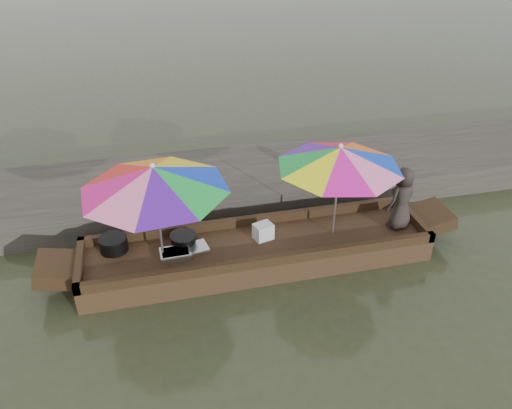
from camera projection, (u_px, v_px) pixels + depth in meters
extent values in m
plane|color=#2A331D|center=(257.00, 262.00, 7.88)|extent=(80.00, 80.00, 0.00)
cube|color=#2D2B26|center=(231.00, 182.00, 9.57)|extent=(22.00, 2.20, 0.50)
cube|color=black|center=(257.00, 253.00, 7.79)|extent=(5.36, 1.20, 0.35)
cylinder|color=black|center=(114.00, 244.00, 7.50)|extent=(0.42, 0.42, 0.22)
cube|color=silver|center=(175.00, 254.00, 7.40)|extent=(0.46, 0.32, 0.09)
cube|color=silver|center=(193.00, 249.00, 7.53)|extent=(0.50, 0.39, 0.06)
cylinder|color=black|center=(183.00, 240.00, 7.62)|extent=(0.38, 0.38, 0.18)
cube|color=silver|center=(263.00, 232.00, 7.75)|extent=(0.33, 0.29, 0.26)
imported|color=#292320|center=(402.00, 198.00, 7.84)|extent=(0.60, 0.50, 1.05)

